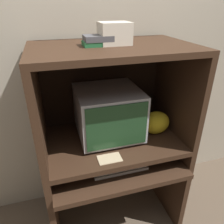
{
  "coord_description": "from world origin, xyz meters",
  "views": [
    {
      "loc": [
        -0.39,
        -0.98,
        1.7
      ],
      "look_at": [
        -0.01,
        0.32,
        1.01
      ],
      "focal_mm": 35.0,
      "sensor_mm": 36.0,
      "label": 1
    }
  ],
  "objects_px": {
    "crt_monitor": "(108,113)",
    "keyboard": "(120,167)",
    "mouse": "(152,159)",
    "snack_bag": "(156,123)",
    "storage_box": "(114,33)",
    "book_stack": "(99,41)"
  },
  "relations": [
    {
      "from": "crt_monitor",
      "to": "keyboard",
      "type": "distance_m",
      "value": 0.39
    },
    {
      "from": "mouse",
      "to": "snack_bag",
      "type": "xyz_separation_m",
      "value": [
        0.08,
        0.13,
        0.22
      ]
    },
    {
      "from": "snack_bag",
      "to": "storage_box",
      "type": "distance_m",
      "value": 0.72
    },
    {
      "from": "keyboard",
      "to": "storage_box",
      "type": "relative_size",
      "value": 2.11
    },
    {
      "from": "crt_monitor",
      "to": "storage_box",
      "type": "relative_size",
      "value": 2.42
    },
    {
      "from": "crt_monitor",
      "to": "book_stack",
      "type": "relative_size",
      "value": 2.27
    },
    {
      "from": "crt_monitor",
      "to": "storage_box",
      "type": "xyz_separation_m",
      "value": [
        0.03,
        -0.03,
        0.54
      ]
    },
    {
      "from": "book_stack",
      "to": "storage_box",
      "type": "bearing_deg",
      "value": 8.15
    },
    {
      "from": "crt_monitor",
      "to": "snack_bag",
      "type": "relative_size",
      "value": 2.09
    },
    {
      "from": "keyboard",
      "to": "snack_bag",
      "type": "height_order",
      "value": "snack_bag"
    },
    {
      "from": "book_stack",
      "to": "storage_box",
      "type": "height_order",
      "value": "storage_box"
    },
    {
      "from": "mouse",
      "to": "crt_monitor",
      "type": "bearing_deg",
      "value": 143.19
    },
    {
      "from": "keyboard",
      "to": "book_stack",
      "type": "relative_size",
      "value": 1.97
    },
    {
      "from": "book_stack",
      "to": "crt_monitor",
      "type": "bearing_deg",
      "value": 34.34
    },
    {
      "from": "mouse",
      "to": "book_stack",
      "type": "bearing_deg",
      "value": 155.2
    },
    {
      "from": "snack_bag",
      "to": "book_stack",
      "type": "relative_size",
      "value": 1.09
    },
    {
      "from": "keyboard",
      "to": "mouse",
      "type": "distance_m",
      "value": 0.25
    },
    {
      "from": "keyboard",
      "to": "snack_bag",
      "type": "relative_size",
      "value": 1.82
    },
    {
      "from": "mouse",
      "to": "storage_box",
      "type": "distance_m",
      "value": 0.92
    },
    {
      "from": "keyboard",
      "to": "storage_box",
      "type": "bearing_deg",
      "value": 85.36
    },
    {
      "from": "mouse",
      "to": "snack_bag",
      "type": "relative_size",
      "value": 0.31
    },
    {
      "from": "keyboard",
      "to": "storage_box",
      "type": "height_order",
      "value": "storage_box"
    }
  ]
}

